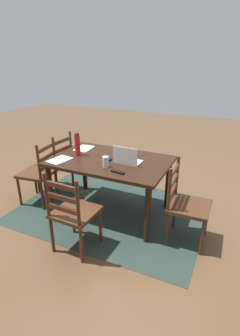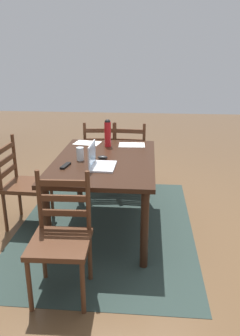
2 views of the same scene
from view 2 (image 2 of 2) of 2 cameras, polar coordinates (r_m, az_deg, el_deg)
ground_plane at (r=3.69m, az=-2.40°, el=-9.84°), size 14.00×14.00×0.00m
area_rug at (r=3.69m, az=-2.40°, el=-9.80°), size 2.52×1.83×0.01m
dining_table at (r=3.42m, az=-2.55°, el=0.06°), size 1.51×1.00×0.77m
chair_far_head at (r=3.70m, az=-15.99°, el=-2.62°), size 0.45×0.45×0.95m
chair_right_far at (r=4.49m, az=-3.27°, el=1.98°), size 0.49×0.49×0.95m
chair_left_far at (r=2.61m, az=-9.97°, el=-11.77°), size 0.45×0.45×0.95m
chair_right_near at (r=4.45m, az=1.73°, el=1.85°), size 0.47×0.47×0.95m
laptop at (r=3.14m, az=-3.69°, el=1.17°), size 0.32×0.23×0.23m
water_bottle at (r=3.80m, az=-2.10°, el=6.05°), size 0.07×0.07×0.31m
drinking_glass at (r=3.35m, az=-6.77°, el=2.39°), size 0.07×0.07×0.13m
computer_mouse at (r=3.39m, az=-2.95°, el=1.84°), size 0.06×0.10×0.03m
tv_remote at (r=3.19m, az=-9.21°, el=0.39°), size 0.18×0.07×0.02m
paper_stack_left at (r=3.89m, az=2.02°, el=3.93°), size 0.22×0.30×0.00m
paper_stack_right at (r=3.99m, az=-5.53°, el=4.23°), size 0.26×0.33×0.00m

